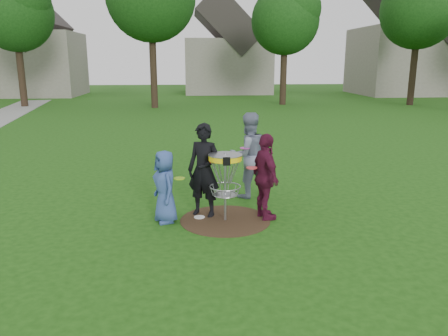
{
  "coord_description": "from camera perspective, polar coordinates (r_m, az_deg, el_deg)",
  "views": [
    {
      "loc": [
        -0.66,
        -8.17,
        3.1
      ],
      "look_at": [
        0.0,
        0.3,
        1.0
      ],
      "focal_mm": 35.0,
      "sensor_mm": 36.0,
      "label": 1
    }
  ],
  "objects": [
    {
      "name": "player_maroon",
      "position": [
        8.63,
        5.45,
        -1.18
      ],
      "size": [
        0.66,
        1.09,
        1.73
      ],
      "primitive_type": "imported",
      "rotation": [
        0.0,
        0.0,
        1.83
      ],
      "color": "#581430",
      "rests_on": "ground"
    },
    {
      "name": "disc_golf_basket",
      "position": [
        8.45,
        0.16,
        -0.36
      ],
      "size": [
        0.66,
        0.67,
        1.38
      ],
      "color": "#9EA0A5",
      "rests_on": "ground"
    },
    {
      "name": "player_grey",
      "position": [
        10.02,
        3.16,
        1.67
      ],
      "size": [
        1.14,
        1.01,
        1.97
      ],
      "primitive_type": "imported",
      "rotation": [
        0.0,
        0.0,
        3.46
      ],
      "color": "gray",
      "rests_on": "ground"
    },
    {
      "name": "disc_on_grass",
      "position": [
        8.91,
        -3.24,
        -6.44
      ],
      "size": [
        0.22,
        0.22,
        0.02
      ],
      "primitive_type": "cylinder",
      "color": "white",
      "rests_on": "ground"
    },
    {
      "name": "tree_row",
      "position": [
        29.03,
        -2.41,
        20.04
      ],
      "size": [
        51.2,
        17.42,
        9.9
      ],
      "color": "#38281C",
      "rests_on": "ground"
    },
    {
      "name": "held_discs",
      "position": [
        8.8,
        -0.06,
        0.61
      ],
      "size": [
        1.65,
        1.47,
        0.35
      ],
      "color": "#97D317",
      "rests_on": "ground"
    },
    {
      "name": "player_blue",
      "position": [
        8.56,
        -7.71,
        -2.42
      ],
      "size": [
        0.69,
        0.82,
        1.43
      ],
      "primitive_type": "imported",
      "rotation": [
        0.0,
        0.0,
        -1.17
      ],
      "color": "#344E8F",
      "rests_on": "ground"
    },
    {
      "name": "player_black",
      "position": [
        8.78,
        -2.63,
        -0.29
      ],
      "size": [
        0.82,
        0.71,
        1.9
      ],
      "primitive_type": "imported",
      "rotation": [
        0.0,
        0.0,
        -0.46
      ],
      "color": "black",
      "rests_on": "ground"
    },
    {
      "name": "dirt_patch",
      "position": [
        8.76,
        0.15,
        -6.81
      ],
      "size": [
        1.8,
        1.8,
        0.01
      ],
      "primitive_type": "cylinder",
      "color": "#47331E",
      "rests_on": "ground"
    },
    {
      "name": "house_row",
      "position": [
        41.6,
        3.16,
        15.32
      ],
      "size": [
        44.5,
        10.65,
        11.62
      ],
      "color": "gray",
      "rests_on": "ground"
    },
    {
      "name": "ground",
      "position": [
        8.76,
        0.15,
        -6.83
      ],
      "size": [
        100.0,
        100.0,
        0.0
      ],
      "primitive_type": "plane",
      "color": "#19470F",
      "rests_on": "ground"
    }
  ]
}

